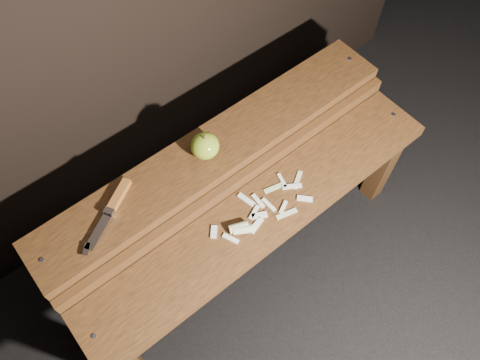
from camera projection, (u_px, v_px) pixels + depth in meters
ground at (250, 253)px, 1.73m from camera, size 60.00×60.00×0.00m
bench_front_tier at (265, 223)px, 1.40m from camera, size 1.20×0.20×0.42m
bench_rear_tier at (218, 163)px, 1.44m from camera, size 1.20×0.21×0.50m
apple at (205, 146)px, 1.33m from camera, size 0.08×0.08×0.09m
knife at (114, 204)px, 1.26m from camera, size 0.21×0.14×0.02m
apple_scraps at (253, 218)px, 1.33m from camera, size 0.35×0.16×0.03m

